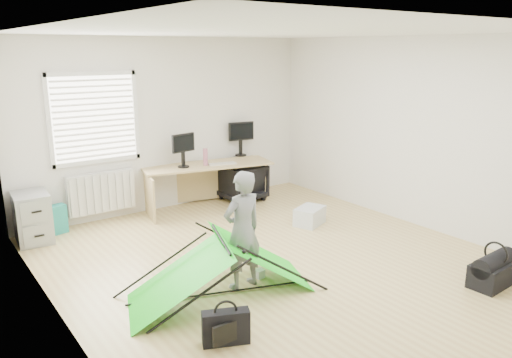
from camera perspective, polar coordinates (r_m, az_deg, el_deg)
ground at (r=6.20m, az=2.20°, el=-9.28°), size 5.50×5.50×0.00m
back_wall at (r=8.10m, az=-9.87°, el=6.16°), size 5.00×0.02×2.70m
window at (r=7.59m, az=-17.99°, el=6.63°), size 1.20×0.06×1.20m
radiator at (r=7.77m, az=-17.26°, el=-1.45°), size 1.00×0.12×0.60m
desk at (r=8.18m, az=-5.51°, el=-0.73°), size 2.18×1.09×0.71m
filing_cabinet at (r=7.31m, az=-24.19°, el=-4.02°), size 0.48×0.61×0.67m
monitor_left at (r=7.89m, az=-8.34°, el=2.73°), size 0.42×0.16×0.39m
monitor_right at (r=8.68m, az=-1.78°, el=4.09°), size 0.46×0.18×0.43m
keyboard at (r=8.07m, az=-3.86°, el=1.75°), size 0.47×0.26×0.02m
thermos at (r=8.00m, az=-5.80°, el=2.52°), size 0.09×0.09×0.27m
office_chair at (r=8.51m, az=-1.67°, el=-0.31°), size 0.70×0.71×0.64m
person at (r=5.32m, az=-1.56°, el=-5.88°), size 0.49×0.34×1.30m
kite at (r=5.31m, az=-3.96°, el=-9.96°), size 2.18×1.50×0.62m
storage_crate at (r=7.41m, az=6.16°, el=-4.22°), size 0.55×0.47×0.26m
tote_bag at (r=7.52m, az=-22.12°, el=-4.38°), size 0.37×0.22×0.41m
laptop_bag at (r=4.56m, az=-3.46°, el=-16.57°), size 0.43×0.28×0.31m
white_box at (r=5.75m, az=0.37°, el=-10.76°), size 0.11×0.11×0.10m
duffel_bag at (r=6.14m, az=25.48°, el=-9.73°), size 0.61×0.33×0.26m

